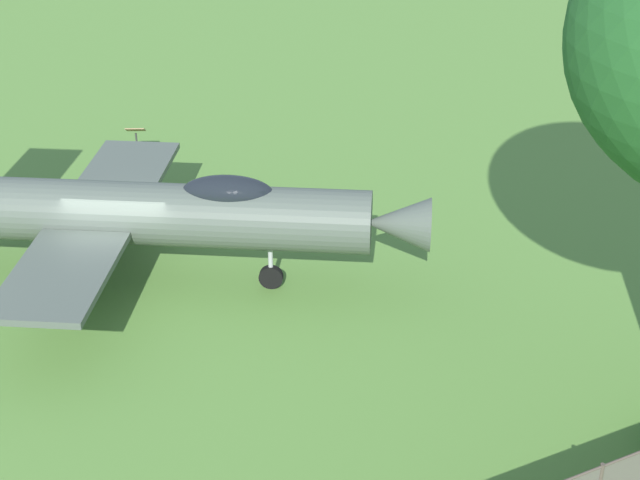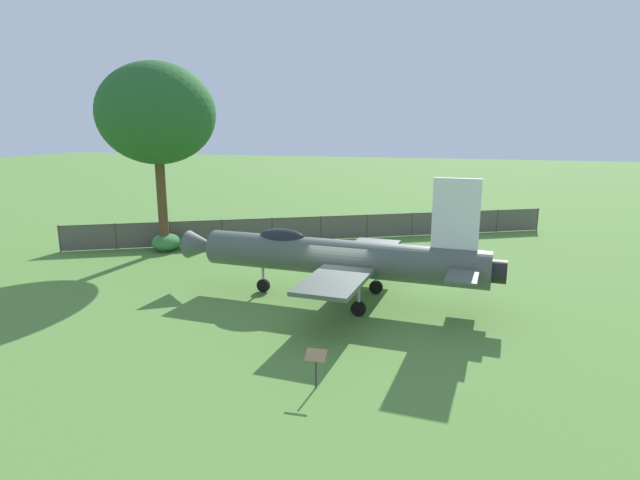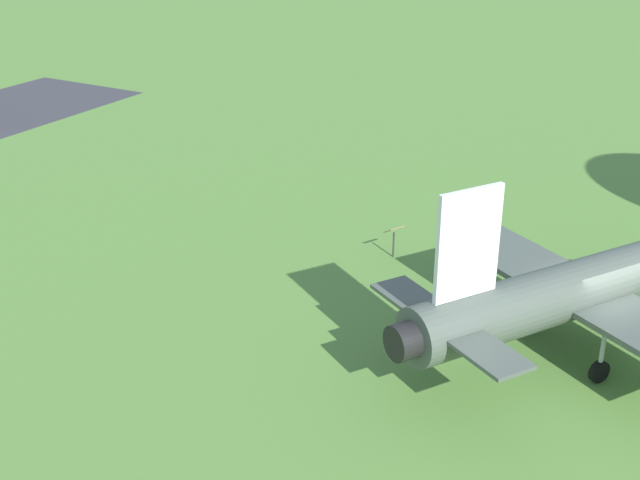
{
  "view_description": "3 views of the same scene",
  "coord_description": "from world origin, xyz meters",
  "views": [
    {
      "loc": [
        20.9,
        5.39,
        12.59
      ],
      "look_at": [
        2.33,
        4.92,
        2.5
      ],
      "focal_mm": 54.74,
      "sensor_mm": 36.0,
      "label": 1
    },
    {
      "loc": [
        -20.53,
        -5.03,
        7.42
      ],
      "look_at": [
        0.48,
        1.05,
        2.52
      ],
      "focal_mm": 28.94,
      "sensor_mm": 36.0,
      "label": 2
    },
    {
      "loc": [
        12.96,
        -17.26,
        12.16
      ],
      "look_at": [
        -7.21,
        -4.3,
        1.5
      ],
      "focal_mm": 47.27,
      "sensor_mm": 36.0,
      "label": 3
    }
  ],
  "objects": [
    {
      "name": "ground_plane",
      "position": [
        0.0,
        0.0,
        0.0
      ],
      "size": [
        200.0,
        200.0,
        0.0
      ],
      "primitive_type": "plane",
      "color": "#568438"
    },
    {
      "name": "display_jet",
      "position": [
        0.02,
        0.34,
        1.97
      ],
      "size": [
        9.45,
        14.18,
        5.45
      ],
      "rotation": [
        0.0,
        0.0,
        1.51
      ],
      "color": "#4C564C",
      "rests_on": "ground_plane"
    },
    {
      "name": "info_plaque",
      "position": [
        -7.52,
        -1.15,
        0.85
      ],
      "size": [
        0.42,
        0.62,
        1.14
      ],
      "color": "#333333",
      "rests_on": "ground_plane"
    }
  ]
}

